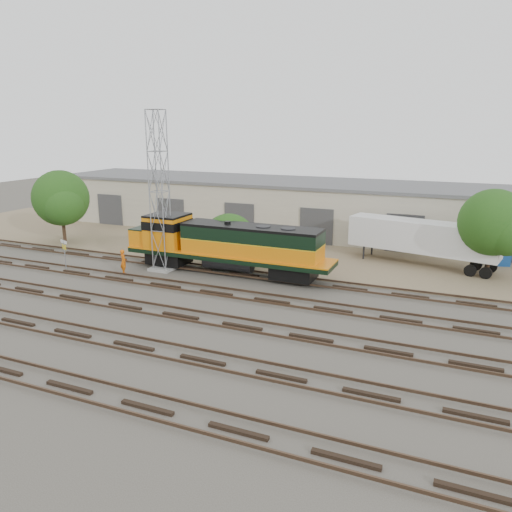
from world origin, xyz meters
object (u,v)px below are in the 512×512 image
at_px(signal_tower, 160,195).
at_px(locomotive, 224,244).
at_px(worker, 123,262).
at_px(semi_trailer, 426,238).

bearing_deg(signal_tower, locomotive, 11.92).
bearing_deg(locomotive, signal_tower, -168.08).
bearing_deg(worker, locomotive, -118.07).
xyz_separation_m(signal_tower, semi_trailer, (18.56, 9.21, -3.61)).
relative_size(locomotive, worker, 8.59).
bearing_deg(semi_trailer, worker, -139.49).
xyz_separation_m(locomotive, signal_tower, (-4.87, -1.03, 3.59)).
height_order(signal_tower, semi_trailer, signal_tower).
distance_m(locomotive, semi_trailer, 15.95).
xyz_separation_m(worker, semi_trailer, (20.63, 11.35, 1.30)).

